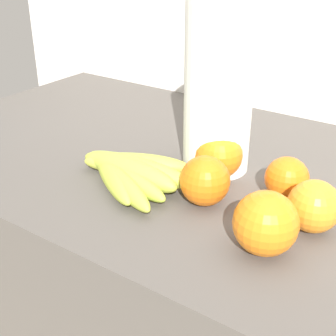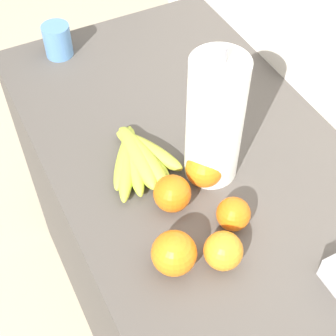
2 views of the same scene
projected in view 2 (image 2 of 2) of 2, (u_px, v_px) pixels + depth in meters
name	position (u px, v px, depth m)	size (l,w,h in m)	color
banana_bunch	(137.00, 157.00, 1.07)	(0.21, 0.18, 0.04)	#B8C83F
orange_front	(204.00, 169.00, 1.03)	(0.08, 0.08, 0.08)	orange
orange_back_left	(172.00, 193.00, 0.99)	(0.08, 0.08, 0.08)	orange
orange_right	(223.00, 251.00, 0.91)	(0.07, 0.07, 0.07)	orange
orange_far_right	(174.00, 253.00, 0.90)	(0.08, 0.08, 0.08)	orange
orange_center	(233.00, 214.00, 0.96)	(0.07, 0.07, 0.07)	orange
paper_towel_roll	(215.00, 121.00, 0.97)	(0.11, 0.11, 0.31)	white
mug	(58.00, 41.00, 1.30)	(0.07, 0.07, 0.09)	#5687BF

